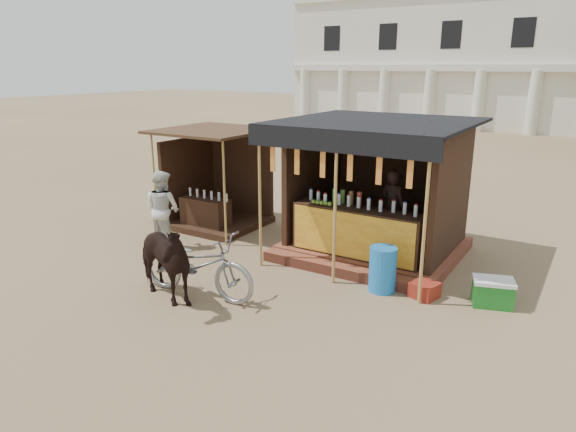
# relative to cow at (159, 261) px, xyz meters

# --- Properties ---
(ground) EXTENTS (120.00, 120.00, 0.00)m
(ground) POSITION_rel_cow_xyz_m (1.14, 0.60, -0.70)
(ground) COLOR #846B4C
(ground) RESTS_ON ground
(main_stall) EXTENTS (3.60, 3.61, 2.78)m
(main_stall) POSITION_rel_cow_xyz_m (2.16, 3.96, 0.32)
(main_stall) COLOR brown
(main_stall) RESTS_ON ground
(secondary_stall) EXTENTS (2.40, 2.40, 2.38)m
(secondary_stall) POSITION_rel_cow_xyz_m (-2.03, 3.84, 0.15)
(secondary_stall) COLOR #331F12
(secondary_stall) RESTS_ON ground
(cow) EXTENTS (1.79, 1.14, 1.40)m
(cow) POSITION_rel_cow_xyz_m (0.00, 0.00, 0.00)
(cow) COLOR black
(cow) RESTS_ON ground
(motorbike) EXTENTS (2.25, 0.99, 1.15)m
(motorbike) POSITION_rel_cow_xyz_m (0.43, 0.44, -0.12)
(motorbike) COLOR gray
(motorbike) RESTS_ON ground
(bystander) EXTENTS (0.82, 0.64, 1.68)m
(bystander) POSITION_rel_cow_xyz_m (-1.90, 1.98, 0.14)
(bystander) COLOR silver
(bystander) RESTS_ON ground
(blue_barrel) EXTENTS (0.57, 0.57, 0.80)m
(blue_barrel) POSITION_rel_cow_xyz_m (3.02, 2.30, -0.30)
(blue_barrel) COLOR blue
(blue_barrel) RESTS_ON ground
(red_crate) EXTENTS (0.50, 0.50, 0.27)m
(red_crate) POSITION_rel_cow_xyz_m (3.74, 2.43, -0.56)
(red_crate) COLOR maroon
(red_crate) RESTS_ON ground
(cooler) EXTENTS (0.75, 0.62, 0.46)m
(cooler) POSITION_rel_cow_xyz_m (4.78, 2.72, -0.47)
(cooler) COLOR #197321
(cooler) RESTS_ON ground
(background_building) EXTENTS (26.00, 7.45, 8.18)m
(background_building) POSITION_rel_cow_xyz_m (-0.86, 30.55, 3.28)
(background_building) COLOR silver
(background_building) RESTS_ON ground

